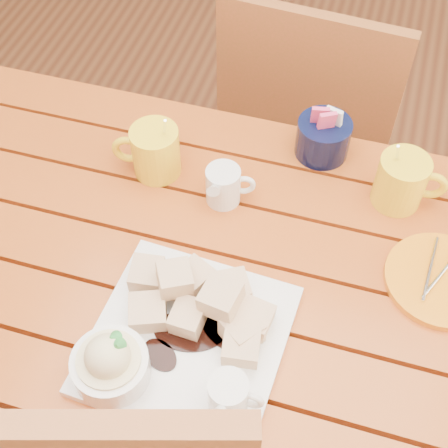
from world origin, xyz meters
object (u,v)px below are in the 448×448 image
(dessert_plate, at_px, (173,339))
(coffee_mug_left, at_px, (154,151))
(chair_far, at_px, (310,121))
(coffee_mug_right, at_px, (402,181))
(orange_saucer, at_px, (442,280))
(table, at_px, (201,311))

(dessert_plate, distance_m, coffee_mug_left, 0.37)
(coffee_mug_left, distance_m, chair_far, 0.61)
(coffee_mug_right, bearing_deg, orange_saucer, -64.83)
(dessert_plate, relative_size, chair_far, 0.34)
(dessert_plate, bearing_deg, table, 91.30)
(table, xyz_separation_m, coffee_mug_left, (-0.15, 0.21, 0.16))
(orange_saucer, bearing_deg, coffee_mug_left, 169.16)
(table, height_order, dessert_plate, dessert_plate)
(dessert_plate, height_order, coffee_mug_right, coffee_mug_right)
(orange_saucer, distance_m, chair_far, 0.71)
(coffee_mug_left, bearing_deg, coffee_mug_right, -4.04)
(coffee_mug_left, xyz_separation_m, orange_saucer, (0.53, -0.10, -0.04))
(orange_saucer, bearing_deg, chair_far, 118.06)
(coffee_mug_left, height_order, coffee_mug_right, same)
(table, bearing_deg, orange_saucer, 15.33)
(dessert_plate, height_order, orange_saucer, dessert_plate)
(coffee_mug_left, height_order, chair_far, coffee_mug_left)
(chair_far, bearing_deg, orange_saucer, 122.33)
(coffee_mug_left, bearing_deg, dessert_plate, -76.57)
(table, xyz_separation_m, orange_saucer, (0.38, 0.10, 0.11))
(coffee_mug_right, distance_m, chair_far, 0.57)
(coffee_mug_left, bearing_deg, chair_far, 54.23)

